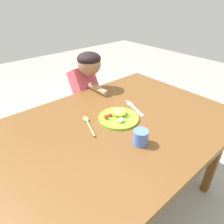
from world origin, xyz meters
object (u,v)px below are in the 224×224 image
at_px(spoon, 88,123).
at_px(person, 86,102).
at_px(plate, 119,116).
at_px(fork, 134,108).
at_px(drinking_cup, 141,137).

distance_m(spoon, person, 0.59).
relative_size(plate, fork, 1.10).
bearing_deg(spoon, drinking_cup, -142.78).
relative_size(plate, person, 0.24).
bearing_deg(fork, person, 20.41).
height_order(plate, spoon, plate).
height_order(spoon, drinking_cup, drinking_cup).
bearing_deg(plate, drinking_cup, -107.27).
relative_size(spoon, person, 0.20).
height_order(spoon, person, person).
xyz_separation_m(drinking_cup, person, (0.20, 0.78, -0.20)).
bearing_deg(spoon, person, -12.54).
height_order(plate, person, person).
bearing_deg(plate, spoon, 157.72).
height_order(plate, drinking_cup, drinking_cup).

